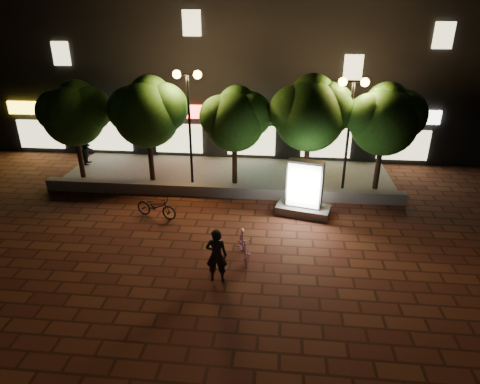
# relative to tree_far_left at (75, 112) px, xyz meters

# --- Properties ---
(ground) EXTENTS (80.00, 80.00, 0.00)m
(ground) POSITION_rel_tree_far_left_xyz_m (6.95, -5.46, -3.29)
(ground) COLOR #542A1A
(ground) RESTS_ON ground
(retaining_wall) EXTENTS (16.00, 0.45, 0.50)m
(retaining_wall) POSITION_rel_tree_far_left_xyz_m (6.95, -1.46, -3.04)
(retaining_wall) COLOR slate
(retaining_wall) RESTS_ON ground
(sidewalk) EXTENTS (16.00, 5.00, 0.08)m
(sidewalk) POSITION_rel_tree_far_left_xyz_m (6.95, 1.04, -3.25)
(sidewalk) COLOR slate
(sidewalk) RESTS_ON ground
(building_block) EXTENTS (28.00, 8.12, 11.30)m
(building_block) POSITION_rel_tree_far_left_xyz_m (6.94, 7.53, 1.70)
(building_block) COLOR black
(building_block) RESTS_ON ground
(tree_far_left) EXTENTS (3.36, 2.80, 4.63)m
(tree_far_left) POSITION_rel_tree_far_left_xyz_m (0.00, 0.00, 0.00)
(tree_far_left) COLOR black
(tree_far_left) RESTS_ON sidewalk
(tree_left) EXTENTS (3.60, 3.00, 4.89)m
(tree_left) POSITION_rel_tree_far_left_xyz_m (3.50, 0.00, 0.15)
(tree_left) COLOR black
(tree_left) RESTS_ON sidewalk
(tree_mid) EXTENTS (3.24, 2.70, 4.50)m
(tree_mid) POSITION_rel_tree_far_left_xyz_m (7.50, -0.00, -0.08)
(tree_mid) COLOR black
(tree_mid) RESTS_ON sidewalk
(tree_right) EXTENTS (3.72, 3.10, 5.07)m
(tree_right) POSITION_rel_tree_far_left_xyz_m (10.80, 0.00, 0.27)
(tree_right) COLOR black
(tree_right) RESTS_ON sidewalk
(tree_far_right) EXTENTS (3.48, 2.90, 4.76)m
(tree_far_right) POSITION_rel_tree_far_left_xyz_m (14.00, 0.00, 0.08)
(tree_far_right) COLOR black
(tree_far_right) RESTS_ON sidewalk
(street_lamp_left) EXTENTS (1.26, 0.36, 5.18)m
(street_lamp_left) POSITION_rel_tree_far_left_xyz_m (5.45, -0.26, 0.74)
(street_lamp_left) COLOR black
(street_lamp_left) RESTS_ON sidewalk
(street_lamp_right) EXTENTS (1.26, 0.36, 4.98)m
(street_lamp_right) POSITION_rel_tree_far_left_xyz_m (12.45, -0.26, 0.60)
(street_lamp_right) COLOR black
(street_lamp_right) RESTS_ON sidewalk
(ad_kiosk) EXTENTS (2.31, 1.54, 2.29)m
(ad_kiosk) POSITION_rel_tree_far_left_xyz_m (10.56, -2.87, -2.37)
(ad_kiosk) COLOR slate
(ad_kiosk) RESTS_ON ground
(scooter_pink) EXTENTS (0.82, 1.70, 0.99)m
(scooter_pink) POSITION_rel_tree_far_left_xyz_m (8.46, -6.44, -2.80)
(scooter_pink) COLOR #BD7EAE
(scooter_pink) RESTS_ON ground
(rider) EXTENTS (0.67, 0.46, 1.78)m
(rider) POSITION_rel_tree_far_left_xyz_m (7.77, -7.67, -2.40)
(rider) COLOR black
(rider) RESTS_ON ground
(scooter_parked) EXTENTS (1.87, 1.08, 0.93)m
(scooter_parked) POSITION_rel_tree_far_left_xyz_m (4.72, -3.73, -2.83)
(scooter_parked) COLOR black
(scooter_parked) RESTS_ON ground
(pedestrian) EXTENTS (0.78, 0.93, 1.70)m
(pedestrian) POSITION_rel_tree_far_left_xyz_m (-0.55, 1.79, -2.36)
(pedestrian) COLOR black
(pedestrian) RESTS_ON sidewalk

